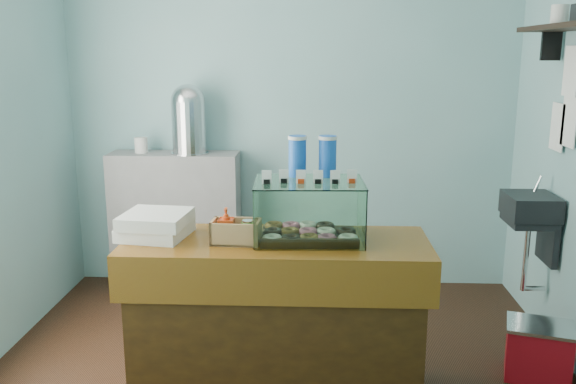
{
  "coord_description": "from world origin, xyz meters",
  "views": [
    {
      "loc": [
        0.2,
        -3.29,
        1.86
      ],
      "look_at": [
        0.06,
        -0.15,
        1.14
      ],
      "focal_mm": 38.0,
      "sensor_mm": 36.0,
      "label": 1
    }
  ],
  "objects_px": {
    "counter": "(277,319)",
    "coffee_urn": "(189,117)",
    "display_case": "(309,206)",
    "red_cooler": "(538,351)"
  },
  "relations": [
    {
      "from": "counter",
      "to": "coffee_urn",
      "type": "distance_m",
      "value": 1.96
    },
    {
      "from": "display_case",
      "to": "red_cooler",
      "type": "xyz_separation_m",
      "value": [
        1.34,
        0.19,
        -0.9
      ]
    },
    {
      "from": "counter",
      "to": "display_case",
      "type": "height_order",
      "value": "display_case"
    },
    {
      "from": "counter",
      "to": "red_cooler",
      "type": "distance_m",
      "value": 1.56
    },
    {
      "from": "counter",
      "to": "coffee_urn",
      "type": "height_order",
      "value": "coffee_urn"
    },
    {
      "from": "counter",
      "to": "display_case",
      "type": "bearing_deg",
      "value": 23.62
    },
    {
      "from": "counter",
      "to": "red_cooler",
      "type": "bearing_deg",
      "value": 10.08
    },
    {
      "from": "display_case",
      "to": "red_cooler",
      "type": "distance_m",
      "value": 1.63
    },
    {
      "from": "display_case",
      "to": "red_cooler",
      "type": "relative_size",
      "value": 1.33
    },
    {
      "from": "display_case",
      "to": "coffee_urn",
      "type": "relative_size",
      "value": 1.1
    }
  ]
}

